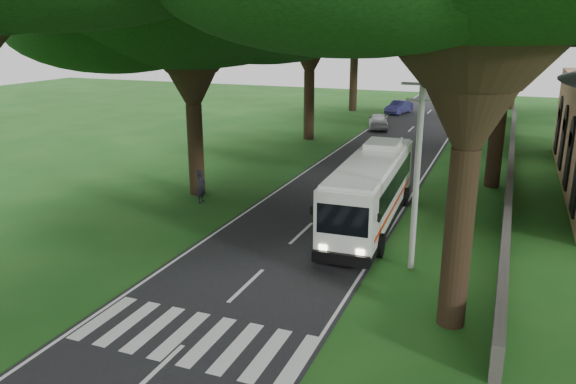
% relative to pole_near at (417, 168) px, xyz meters
% --- Properties ---
extents(ground, '(140.00, 140.00, 0.00)m').
position_rel_pole_near_xyz_m(ground, '(-5.50, -6.00, -4.18)').
color(ground, '#174A15').
rests_on(ground, ground).
extents(road, '(8.00, 120.00, 0.04)m').
position_rel_pole_near_xyz_m(road, '(-5.50, 19.00, -4.17)').
color(road, black).
rests_on(road, ground).
extents(crosswalk, '(8.00, 3.00, 0.01)m').
position_rel_pole_near_xyz_m(crosswalk, '(-5.50, -8.00, -4.18)').
color(crosswalk, silver).
rests_on(crosswalk, ground).
extents(property_wall, '(0.35, 50.00, 1.20)m').
position_rel_pole_near_xyz_m(property_wall, '(3.50, 18.00, -3.58)').
color(property_wall, '#383533').
rests_on(property_wall, ground).
extents(pole_near, '(1.60, 0.24, 8.00)m').
position_rel_pole_near_xyz_m(pole_near, '(0.00, 0.00, 0.00)').
color(pole_near, gray).
rests_on(pole_near, ground).
extents(pole_mid, '(1.60, 0.24, 8.00)m').
position_rel_pole_near_xyz_m(pole_mid, '(0.00, 20.00, 0.00)').
color(pole_mid, gray).
rests_on(pole_mid, ground).
extents(pole_far, '(1.60, 0.24, 8.00)m').
position_rel_pole_near_xyz_m(pole_far, '(0.00, 40.00, 0.00)').
color(pole_far, gray).
rests_on(pole_far, ground).
extents(tree_l_mida, '(16.26, 16.26, 14.01)m').
position_rel_pole_near_xyz_m(tree_l_mida, '(-13.50, 6.00, 6.32)').
color(tree_l_mida, black).
rests_on(tree_l_mida, ground).
extents(tree_l_far, '(14.84, 14.84, 15.34)m').
position_rel_pole_near_xyz_m(tree_l_far, '(-14.00, 42.00, 7.89)').
color(tree_l_far, black).
rests_on(tree_l_far, ground).
extents(coach_bus, '(3.06, 11.55, 3.38)m').
position_rel_pole_near_xyz_m(coach_bus, '(-2.80, 4.44, -2.36)').
color(coach_bus, white).
rests_on(coach_bus, ground).
extents(distant_car_a, '(2.83, 4.74, 1.51)m').
position_rel_pole_near_xyz_m(distant_car_a, '(-8.50, 31.05, -3.39)').
color(distant_car_a, silver).
rests_on(distant_car_a, road).
extents(distant_car_b, '(2.57, 4.61, 1.44)m').
position_rel_pole_near_xyz_m(distant_car_b, '(-8.50, 41.39, -3.43)').
color(distant_car_b, navy).
rests_on(distant_car_b, road).
extents(pedestrian, '(0.49, 0.71, 1.87)m').
position_rel_pole_near_xyz_m(pedestrian, '(-12.40, 4.56, -3.25)').
color(pedestrian, black).
rests_on(pedestrian, ground).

